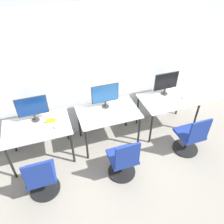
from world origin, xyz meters
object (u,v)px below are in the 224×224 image
(keyboard_left, at_px, (37,132))
(office_chair_center, at_px, (123,161))
(office_chair_left, at_px, (42,179))
(mouse_right, at_px, (183,98))
(keyboard_center, at_px, (110,114))
(office_chair_right, at_px, (190,138))
(keyboard_right, at_px, (172,101))
(mouse_center, at_px, (124,111))
(mouse_left, at_px, (55,127))
(monitor_right, at_px, (166,82))
(monitor_left, at_px, (32,108))
(monitor_center, at_px, (105,95))

(keyboard_left, bearing_deg, office_chair_center, -30.41)
(office_chair_left, xyz_separation_m, mouse_right, (2.85, 0.68, 0.41))
(keyboard_left, relative_size, mouse_right, 4.63)
(keyboard_center, height_order, office_chair_right, office_chair_right)
(keyboard_right, bearing_deg, mouse_center, 178.85)
(office_chair_left, bearing_deg, mouse_left, 61.35)
(monitor_right, bearing_deg, monitor_left, -179.93)
(office_chair_left, distance_m, monitor_center, 1.75)
(monitor_left, distance_m, mouse_center, 1.59)
(monitor_center, bearing_deg, mouse_left, -163.81)
(keyboard_left, distance_m, keyboard_center, 1.27)
(office_chair_left, relative_size, keyboard_right, 2.09)
(office_chair_left, height_order, mouse_center, office_chair_left)
(monitor_center, xyz_separation_m, keyboard_center, (0.00, -0.25, -0.26))
(office_chair_right, bearing_deg, keyboard_left, 166.52)
(keyboard_center, xyz_separation_m, mouse_right, (1.53, 0.00, 0.01))
(office_chair_left, xyz_separation_m, keyboard_right, (2.59, 0.66, 0.40))
(monitor_left, height_order, monitor_center, same)
(keyboard_left, relative_size, office_chair_left, 0.48)
(office_chair_center, bearing_deg, office_chair_left, 175.90)
(monitor_center, height_order, office_chair_right, monitor_center)
(monitor_left, distance_m, keyboard_right, 2.56)
(monitor_left, relative_size, keyboard_right, 1.22)
(keyboard_center, bearing_deg, office_chair_left, -152.68)
(monitor_center, bearing_deg, office_chair_center, -91.48)
(office_chair_left, height_order, mouse_right, office_chair_left)
(monitor_left, height_order, keyboard_center, monitor_left)
(office_chair_right, bearing_deg, keyboard_right, 96.38)
(mouse_left, bearing_deg, mouse_center, 1.30)
(office_chair_left, xyz_separation_m, mouse_center, (1.60, 0.68, 0.41))
(monitor_left, bearing_deg, mouse_left, -45.93)
(mouse_left, distance_m, office_chair_left, 0.84)
(monitor_left, xyz_separation_m, monitor_right, (2.53, 0.00, 0.00))
(office_chair_center, bearing_deg, mouse_right, 26.50)
(keyboard_right, bearing_deg, monitor_left, 173.26)
(mouse_left, xyz_separation_m, office_chair_right, (2.31, -0.64, -0.41))
(office_chair_center, xyz_separation_m, mouse_right, (1.56, 0.78, 0.41))
(monitor_left, xyz_separation_m, monitor_center, (1.27, -0.03, 0.00))
(keyboard_left, height_order, office_chair_right, office_chair_right)
(monitor_left, distance_m, monitor_right, 2.53)
(monitor_left, xyz_separation_m, keyboard_left, (0.00, -0.32, -0.26))
(monitor_center, distance_m, mouse_right, 1.57)
(office_chair_left, xyz_separation_m, monitor_right, (2.59, 0.96, 0.67))
(office_chair_center, bearing_deg, keyboard_left, 149.59)
(mouse_left, xyz_separation_m, office_chair_left, (-0.35, -0.65, -0.41))
(keyboard_center, height_order, monitor_right, monitor_right)
(office_chair_right, bearing_deg, monitor_left, 160.05)
(monitor_left, distance_m, keyboard_center, 1.32)
(keyboard_left, xyz_separation_m, office_chair_right, (2.60, -0.62, -0.40))
(office_chair_center, distance_m, office_chair_right, 1.37)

